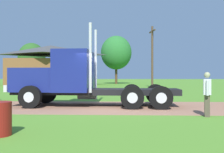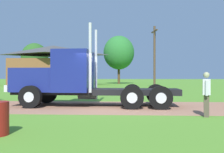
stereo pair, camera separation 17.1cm
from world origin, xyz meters
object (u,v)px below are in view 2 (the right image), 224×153
at_px(truck_foreground_white, 72,80).
at_px(visitor_standing_near, 206,92).
at_px(utility_pole_near, 154,55).
at_px(shed_building, 53,66).

relative_size(truck_foreground_white, visitor_standing_near, 5.07).
height_order(truck_foreground_white, utility_pole_near, utility_pole_near).
relative_size(visitor_standing_near, utility_pole_near, 0.22).
distance_m(truck_foreground_white, utility_pole_near, 19.70).
height_order(shed_building, utility_pole_near, utility_pole_near).
relative_size(truck_foreground_white, utility_pole_near, 1.10).
distance_m(shed_building, utility_pole_near, 16.97).
bearing_deg(truck_foreground_white, visitor_standing_near, -29.53).
distance_m(truck_foreground_white, shed_building, 28.31).
xyz_separation_m(visitor_standing_near, shed_building, (-14.25, 30.06, 2.10)).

